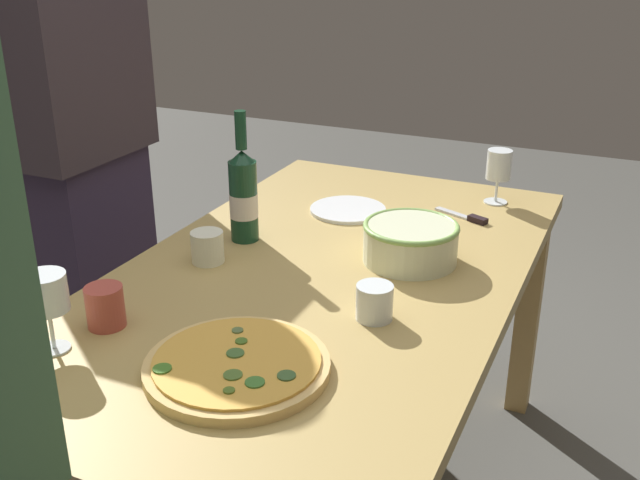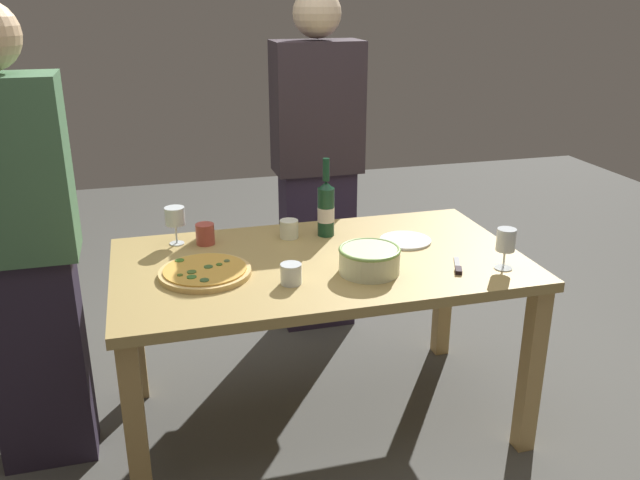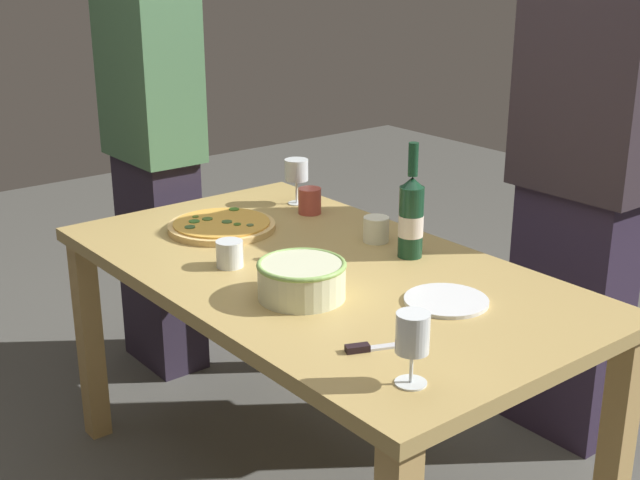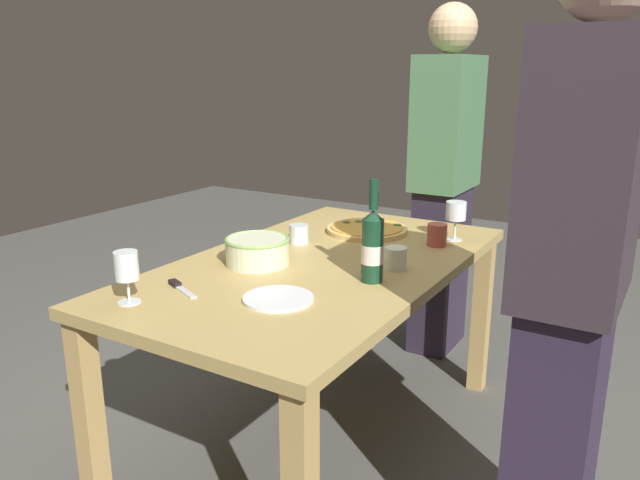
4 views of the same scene
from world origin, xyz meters
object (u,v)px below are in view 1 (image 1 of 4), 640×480
(wine_glass_by_bottle, at_px, (499,168))
(cup_spare, at_px, (374,302))
(pizza, at_px, (237,365))
(person_host, at_px, (82,145))
(dining_table, at_px, (320,306))
(wine_glass_near_pizza, at_px, (46,296))
(pizza_knife, at_px, (468,217))
(cup_ceramic, at_px, (207,247))
(serving_bowl, at_px, (410,241))
(wine_bottle, at_px, (243,194))
(side_plate, at_px, (348,210))
(cup_amber, at_px, (105,307))

(wine_glass_by_bottle, relative_size, cup_spare, 2.07)
(pizza, xyz_separation_m, person_host, (0.68, 0.93, 0.13))
(dining_table, bearing_deg, wine_glass_near_pizza, 148.98)
(pizza_knife, relative_size, person_host, 0.09)
(wine_glass_by_bottle, xyz_separation_m, pizza_knife, (-0.17, 0.04, -0.10))
(pizza, height_order, cup_ceramic, cup_ceramic)
(pizza_knife, bearing_deg, cup_ceramic, 137.14)
(serving_bowl, xyz_separation_m, wine_glass_near_pizza, (-0.68, 0.50, 0.06))
(wine_glass_near_pizza, bearing_deg, cup_spare, -54.40)
(dining_table, relative_size, serving_bowl, 6.88)
(wine_glass_near_pizza, xyz_separation_m, pizza_knife, (1.01, -0.55, -0.11))
(pizza, relative_size, pizza_knife, 2.07)
(pizza, height_order, pizza_knife, pizza)
(wine_bottle, height_order, side_plate, wine_bottle)
(cup_amber, bearing_deg, wine_glass_by_bottle, -27.86)
(serving_bowl, bearing_deg, pizza, 167.28)
(cup_amber, bearing_deg, pizza_knife, -30.20)
(side_plate, relative_size, person_host, 0.12)
(wine_bottle, height_order, cup_amber, wine_bottle)
(serving_bowl, bearing_deg, wine_glass_by_bottle, -11.24)
(wine_glass_near_pizza, xyz_separation_m, cup_spare, (0.37, -0.52, -0.08))
(wine_glass_near_pizza, distance_m, person_host, 0.95)
(wine_glass_near_pizza, bearing_deg, cup_ceramic, -6.09)
(serving_bowl, xyz_separation_m, side_plate, (0.26, 0.27, -0.05))
(wine_bottle, distance_m, person_host, 0.65)
(dining_table, distance_m, cup_ceramic, 0.31)
(dining_table, distance_m, wine_glass_near_pizza, 0.66)
(cup_ceramic, relative_size, pizza_knife, 0.48)
(serving_bowl, height_order, wine_bottle, wine_bottle)
(cup_spare, relative_size, person_host, 0.04)
(serving_bowl, relative_size, cup_amber, 2.66)
(wine_bottle, bearing_deg, cup_amber, 176.75)
(side_plate, bearing_deg, cup_amber, 166.63)
(cup_amber, bearing_deg, serving_bowl, -39.56)
(wine_glass_near_pizza, height_order, cup_amber, wine_glass_near_pizza)
(wine_glass_by_bottle, relative_size, cup_amber, 1.83)
(cup_ceramic, relative_size, person_host, 0.05)
(dining_table, relative_size, wine_glass_near_pizza, 10.03)
(cup_ceramic, bearing_deg, serving_bowl, -65.11)
(dining_table, xyz_separation_m, cup_spare, (-0.16, -0.20, 0.13))
(pizza, distance_m, wine_glass_by_bottle, 1.13)
(wine_bottle, xyz_separation_m, wine_glass_near_pizza, (-0.63, 0.06, -0.01))
(dining_table, relative_size, pizza_knife, 9.66)
(side_plate, distance_m, person_host, 0.83)
(dining_table, bearing_deg, wine_glass_by_bottle, -22.99)
(cup_spare, bearing_deg, cup_ceramic, 78.06)
(pizza, xyz_separation_m, serving_bowl, (0.60, -0.13, 0.04))
(cup_amber, distance_m, cup_spare, 0.55)
(cup_ceramic, bearing_deg, person_host, 64.87)
(wine_bottle, bearing_deg, cup_ceramic, 175.89)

